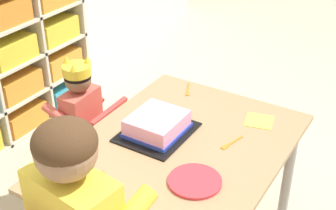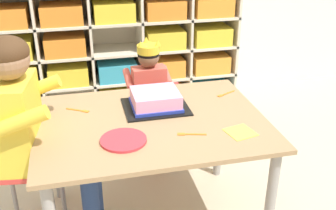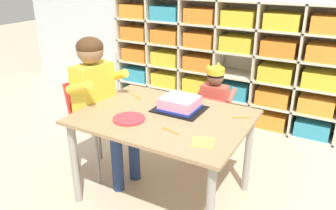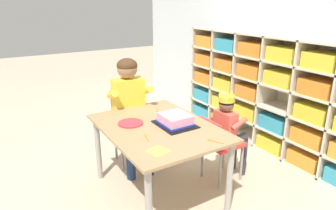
% 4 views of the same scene
% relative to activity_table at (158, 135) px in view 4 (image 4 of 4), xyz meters
% --- Properties ---
extents(ground, '(16.00, 16.00, 0.00)m').
position_rel_activity_table_xyz_m(ground, '(0.00, 0.00, -0.55)').
color(ground, beige).
extents(classroom_back_wall, '(6.34, 0.10, 2.91)m').
position_rel_activity_table_xyz_m(classroom_back_wall, '(0.00, 1.76, 0.90)').
color(classroom_back_wall, silver).
rests_on(classroom_back_wall, ground).
extents(storage_cubby_shelf, '(2.44, 0.35, 1.26)m').
position_rel_activity_table_xyz_m(storage_cubby_shelf, '(-0.20, 1.53, 0.06)').
color(storage_cubby_shelf, beige).
rests_on(storage_cubby_shelf, ground).
extents(activity_table, '(1.11, 0.83, 0.63)m').
position_rel_activity_table_xyz_m(activity_table, '(0.00, 0.00, 0.00)').
color(activity_table, '#A37F56').
rests_on(activity_table, ground).
extents(classroom_chair_blue, '(0.31, 0.35, 0.62)m').
position_rel_activity_table_xyz_m(classroom_chair_blue, '(0.11, 0.57, -0.17)').
color(classroom_chair_blue, red).
rests_on(classroom_chair_blue, ground).
extents(child_with_crown, '(0.30, 0.31, 0.85)m').
position_rel_activity_table_xyz_m(child_with_crown, '(0.11, 0.68, -0.02)').
color(child_with_crown, '#D15647').
rests_on(child_with_crown, ground).
extents(classroom_chair_adult_side, '(0.37, 0.35, 0.75)m').
position_rel_activity_table_xyz_m(classroom_chair_adult_side, '(-0.66, 0.03, -0.08)').
color(classroom_chair_adult_side, red).
rests_on(classroom_chair_adult_side, ground).
extents(adult_helper_seated, '(0.45, 0.43, 1.09)m').
position_rel_activity_table_xyz_m(adult_helper_seated, '(-0.55, 0.02, 0.13)').
color(adult_helper_seated, yellow).
rests_on(adult_helper_seated, ground).
extents(birthday_cake_on_tray, '(0.33, 0.28, 0.09)m').
position_rel_activity_table_xyz_m(birthday_cake_on_tray, '(0.05, 0.14, 0.12)').
color(birthday_cake_on_tray, black).
rests_on(birthday_cake_on_tray, activity_table).
extents(paper_plate_stack, '(0.21, 0.21, 0.01)m').
position_rel_activity_table_xyz_m(paper_plate_stack, '(-0.16, -0.17, 0.09)').
color(paper_plate_stack, '#DB333D').
rests_on(paper_plate_stack, activity_table).
extents(paper_napkin_square, '(0.15, 0.15, 0.00)m').
position_rel_activity_table_xyz_m(paper_napkin_square, '(0.38, -0.21, 0.08)').
color(paper_napkin_square, '#F4DB4C').
rests_on(paper_napkin_square, activity_table).
extents(fork_at_table_front_edge, '(0.12, 0.08, 0.00)m').
position_rel_activity_table_xyz_m(fork_at_table_front_edge, '(-0.34, 0.19, 0.09)').
color(fork_at_table_front_edge, orange).
rests_on(fork_at_table_front_edge, activity_table).
extents(fork_scattered_mid_table, '(0.12, 0.07, 0.00)m').
position_rel_activity_table_xyz_m(fork_scattered_mid_table, '(0.46, 0.21, 0.09)').
color(fork_scattered_mid_table, orange).
rests_on(fork_scattered_mid_table, activity_table).
extents(fork_near_cake_tray, '(0.13, 0.05, 0.00)m').
position_rel_activity_table_xyz_m(fork_near_cake_tray, '(0.14, -0.18, 0.09)').
color(fork_near_cake_tray, orange).
rests_on(fork_near_cake_tray, activity_table).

